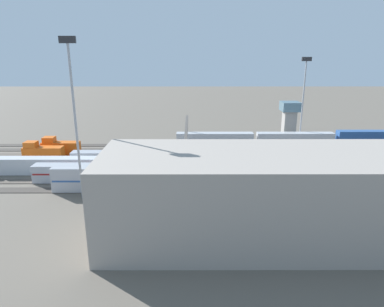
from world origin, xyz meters
The scene contains 21 objects.
ground_plane centered at (0.00, 0.00, 0.00)m, with size 400.00×400.00×0.00m, color #60594F.
track_bed_0 centered at (0.00, -17.50, 0.06)m, with size 140.00×2.80×0.12m, color #3D3833.
track_bed_1 centered at (0.00, -12.50, 0.06)m, with size 140.00×2.80×0.12m, color #3D3833.
track_bed_2 centered at (0.00, -7.50, 0.06)m, with size 140.00×2.80×0.12m, color #4C443D.
track_bed_3 centered at (0.00, -2.50, 0.06)m, with size 140.00×2.80×0.12m, color #4C443D.
track_bed_4 centered at (0.00, 2.50, 0.06)m, with size 140.00×2.80×0.12m, color #3D3833.
track_bed_5 centered at (0.00, 7.50, 0.06)m, with size 140.00×2.80×0.12m, color #3D3833.
track_bed_6 centered at (0.00, 12.50, 0.06)m, with size 140.00×2.80×0.12m, color #4C443D.
track_bed_7 centered at (0.00, 17.50, 0.06)m, with size 140.00×2.80×0.12m, color #3D3833.
train_on_track_6 centered at (-8.37, 12.50, 2.00)m, with size 95.60×3.06×3.80m.
train_on_track_4 centered at (-1.23, 2.50, 2.02)m, with size 71.40×3.00×3.80m.
train_on_track_0 centered at (-23.78, -17.50, 2.10)m, with size 66.40×3.06×4.40m.
train_on_track_7 centered at (-2.42, 17.50, 2.60)m, with size 71.40×3.06×5.00m.
train_on_track_5 centered at (3.45, 7.50, 2.07)m, with size 139.00×3.00×4.40m.
train_on_track_3 centered at (43.85, -2.50, 2.16)m, with size 10.00×3.00×5.00m.
train_on_track_2 centered at (41.15, -7.50, 2.16)m, with size 10.00×3.00×5.00m.
light_mast_0 centered at (-28.25, -20.33, 16.57)m, with size 2.80×0.70×25.81m.
light_mast_1 centered at (26.48, 20.89, 18.76)m, with size 2.80×0.70×29.84m.
signal_gantry centered at (6.55, 0.00, 7.73)m, with size 0.70×40.00×8.80m.
maintenance_shed centered at (-7.66, 35.66, 6.64)m, with size 52.38×17.02×13.27m, color #9E9389.
control_tower centered at (-27.63, -30.72, 6.69)m, with size 6.00×6.00×11.32m.
Camera 1 is at (5.30, 82.35, 27.27)m, focal length 31.98 mm.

